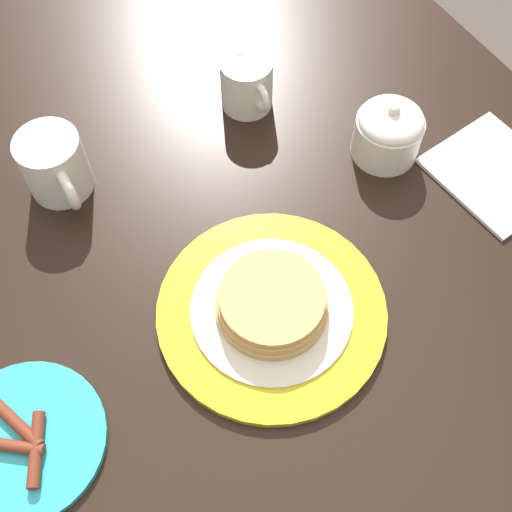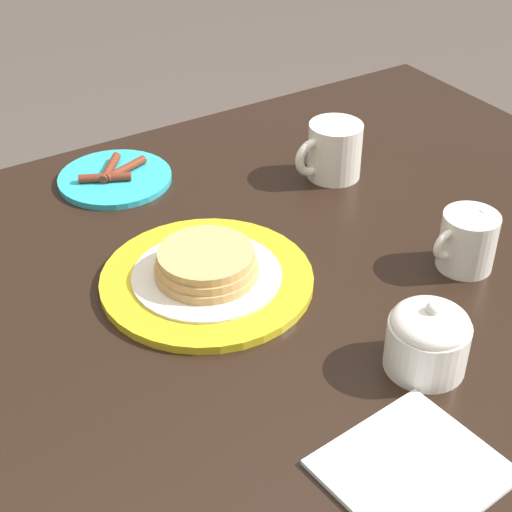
{
  "view_description": "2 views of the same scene",
  "coord_description": "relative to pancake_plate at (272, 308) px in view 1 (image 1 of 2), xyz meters",
  "views": [
    {
      "loc": [
        0.33,
        -0.23,
        1.5
      ],
      "look_at": [
        -0.01,
        -0.03,
        0.81
      ],
      "focal_mm": 45.0,
      "sensor_mm": 36.0,
      "label": 1
    },
    {
      "loc": [
        0.44,
        0.7,
        1.41
      ],
      "look_at": [
        -0.01,
        -0.03,
        0.81
      ],
      "focal_mm": 55.0,
      "sensor_mm": 36.0,
      "label": 2
    }
  ],
  "objects": [
    {
      "name": "dining_table",
      "position": [
        -0.05,
        0.04,
        -0.13
      ],
      "size": [
        1.38,
        1.0,
        0.78
      ],
      "color": "black",
      "rests_on": "ground_plane"
    },
    {
      "name": "sugar_bowl",
      "position": [
        -0.14,
        0.27,
        0.03
      ],
      "size": [
        0.1,
        0.1,
        0.09
      ],
      "color": "silver",
      "rests_on": "dining_table"
    },
    {
      "name": "creamer_pitcher",
      "position": [
        -0.32,
        0.15,
        0.03
      ],
      "size": [
        0.11,
        0.08,
        0.09
      ],
      "color": "silver",
      "rests_on": "dining_table"
    },
    {
      "name": "side_plate_bacon",
      "position": [
        -0.01,
        -0.32,
        -0.01
      ],
      "size": [
        0.18,
        0.18,
        0.02
      ],
      "color": "#2DADBC",
      "rests_on": "dining_table"
    },
    {
      "name": "ground_plane",
      "position": [
        -0.05,
        0.04,
        -0.79
      ],
      "size": [
        8.0,
        8.0,
        0.0
      ],
      "primitive_type": "plane",
      "color": "#51473F"
    },
    {
      "name": "napkin",
      "position": [
        -0.02,
        0.39,
        -0.01
      ],
      "size": [
        0.18,
        0.17,
        0.01
      ],
      "color": "white",
      "rests_on": "dining_table"
    },
    {
      "name": "coffee_mug",
      "position": [
        -0.32,
        -0.15,
        0.03
      ],
      "size": [
        0.12,
        0.09,
        0.09
      ],
      "color": "silver",
      "rests_on": "dining_table"
    },
    {
      "name": "pancake_plate",
      "position": [
        0.0,
        0.0,
        0.0
      ],
      "size": [
        0.29,
        0.29,
        0.05
      ],
      "color": "gold",
      "rests_on": "dining_table"
    }
  ]
}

